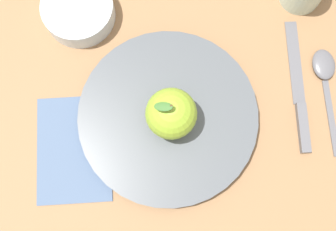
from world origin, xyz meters
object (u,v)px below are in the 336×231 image
side_bowl (78,10)px  knife (299,97)px  spoon (325,75)px  apple (171,114)px  linen_napkin (74,149)px  dinner_plate (168,117)px

side_bowl → knife: 0.36m
side_bowl → spoon: side_bowl is taller
knife → spoon: size_ratio=1.26×
apple → spoon: size_ratio=0.51×
apple → linen_napkin: size_ratio=0.53×
side_bowl → dinner_plate: bearing=126.0°
linen_napkin → spoon: bearing=-167.3°
spoon → side_bowl: bearing=-18.6°
dinner_plate → spoon: (-0.24, -0.05, -0.01)m
spoon → knife: bearing=35.7°
apple → side_bowl: apple is taller
knife → spoon: 0.05m
apple → side_bowl: bearing=-54.0°
knife → spoon: bearing=-144.3°
linen_napkin → side_bowl: bearing=-94.0°
side_bowl → linen_napkin: bearing=86.0°
apple → dinner_plate: bearing=-52.8°
spoon → linen_napkin: bearing=12.7°
side_bowl → spoon: size_ratio=0.67×
dinner_plate → spoon: 0.24m
knife → linen_napkin: knife is taller
side_bowl → apple: bearing=126.0°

